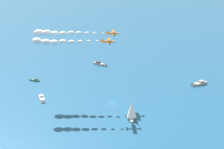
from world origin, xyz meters
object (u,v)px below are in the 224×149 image
object	(u,v)px
wingwalker_lead	(114,29)
motorboat_offshore	(34,80)
motorboat_trailing	(42,99)
biplane_lead	(114,33)
sailboat_far_stbd	(132,110)
motorboat_inshore	(101,64)
motorboat_near_centre	(198,84)
wingwalker_wingman	(109,37)
biplane_wingman	(109,41)

from	to	relation	value
wingwalker_lead	motorboat_offshore	bearing A→B (deg)	-83.12
motorboat_trailing	biplane_lead	distance (m)	53.02
sailboat_far_stbd	motorboat_inshore	size ratio (longest dim) A/B	1.02
motorboat_trailing	motorboat_offshore	bearing A→B (deg)	-125.96
motorboat_near_centre	motorboat_trailing	size ratio (longest dim) A/B	1.26
motorboat_near_centre	wingwalker_wingman	world-z (taller)	wingwalker_wingman
motorboat_trailing	wingwalker_wingman	world-z (taller)	wingwalker_wingman
sailboat_far_stbd	biplane_lead	distance (m)	40.84
sailboat_far_stbd	biplane_wingman	xyz separation A→B (m)	(-4.17, -15.66, 30.66)
biplane_lead	biplane_wingman	world-z (taller)	biplane_lead
motorboat_offshore	wingwalker_lead	world-z (taller)	wingwalker_lead
motorboat_offshore	wingwalker_lead	xyz separation A→B (m)	(-6.62, 54.87, 38.14)
motorboat_inshore	motorboat_trailing	world-z (taller)	motorboat_inshore
motorboat_trailing	motorboat_inshore	bearing A→B (deg)	-174.98
motorboat_near_centre	motorboat_trailing	bearing A→B (deg)	-44.51
motorboat_trailing	biplane_lead	xyz separation A→B (m)	(-23.71, 31.16, 35.75)
motorboat_trailing	biplane_wingman	xyz separation A→B (m)	(-12.06, 35.88, 34.75)
sailboat_far_stbd	biplane_wingman	size ratio (longest dim) A/B	1.52
biplane_lead	wingwalker_wingman	bearing A→B (deg)	21.96
sailboat_far_stbd	motorboat_offshore	world-z (taller)	sailboat_far_stbd
biplane_lead	sailboat_far_stbd	bearing A→B (deg)	52.19
motorboat_offshore	motorboat_near_centre	bearing A→B (deg)	118.88
wingwalker_lead	biplane_wingman	distance (m)	13.17
sailboat_far_stbd	biplane_wingman	distance (m)	34.68
motorboat_inshore	motorboat_offshore	distance (m)	50.63
motorboat_near_centre	biplane_wingman	xyz separation A→B (m)	(54.39, -29.45, 34.61)
motorboat_offshore	sailboat_far_stbd	bearing A→B (deg)	82.90
motorboat_near_centre	biplane_wingman	size ratio (longest dim) A/B	1.58
motorboat_trailing	wingwalker_wingman	xyz separation A→B (m)	(-12.25, 35.78, 36.89)
motorboat_inshore	motorboat_offshore	bearing A→B (deg)	-21.01
wingwalker_lead	wingwalker_wingman	xyz separation A→B (m)	(11.65, 4.73, -1.04)
biplane_wingman	wingwalker_wingman	bearing A→B (deg)	-150.04
motorboat_near_centre	motorboat_offshore	world-z (taller)	motorboat_near_centre
motorboat_offshore	wingwalker_wingman	bearing A→B (deg)	85.17
biplane_lead	wingwalker_wingman	size ratio (longest dim) A/B	4.51
motorboat_near_centre	biplane_lead	world-z (taller)	biplane_lead
biplane_lead	wingwalker_lead	xyz separation A→B (m)	(-0.18, -0.11, 2.18)
motorboat_offshore	wingwalker_wingman	distance (m)	70.38
sailboat_far_stbd	motorboat_inshore	distance (m)	80.61
sailboat_far_stbd	biplane_lead	xyz separation A→B (m)	(-15.82, -20.39, 31.66)
motorboat_near_centre	wingwalker_wingman	size ratio (longest dim) A/B	7.13
sailboat_far_stbd	wingwalker_lead	distance (m)	42.67
motorboat_inshore	biplane_wingman	distance (m)	75.38
motorboat_inshore	biplane_lead	distance (m)	65.54
motorboat_near_centre	wingwalker_lead	size ratio (longest dim) A/B	6.15
sailboat_far_stbd	motorboat_trailing	distance (m)	52.30
motorboat_inshore	motorboat_offshore	xyz separation A→B (m)	(47.27, -18.15, -0.30)
motorboat_trailing	wingwalker_wingman	distance (m)	52.83
sailboat_far_stbd	motorboat_offshore	size ratio (longest dim) A/B	1.57
biplane_wingman	wingwalker_wingman	xyz separation A→B (m)	(-0.18, -0.10, 2.14)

